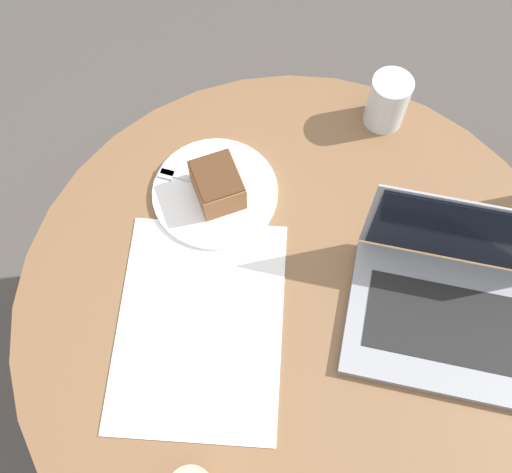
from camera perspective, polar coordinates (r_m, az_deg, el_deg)
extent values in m
plane|color=#4C4742|center=(1.76, 2.59, -13.99)|extent=(12.00, 12.00, 0.00)
cylinder|color=brown|center=(1.75, 2.60, -13.93)|extent=(0.50, 0.50, 0.02)
cylinder|color=brown|center=(1.41, 3.20, -11.14)|extent=(0.09, 0.09, 0.68)
cylinder|color=brown|center=(1.07, 4.17, -6.50)|extent=(1.00, 1.00, 0.03)
cube|color=black|center=(1.73, 21.73, -4.18)|extent=(0.05, 0.05, 0.44)
cube|color=white|center=(1.04, -5.36, -8.28)|extent=(0.48, 0.43, 0.00)
cylinder|color=white|center=(1.14, -3.90, 4.20)|extent=(0.24, 0.24, 0.01)
cube|color=brown|center=(1.10, -3.69, 4.91)|extent=(0.12, 0.13, 0.06)
cube|color=#4D311C|center=(1.07, -3.79, 5.81)|extent=(0.12, 0.12, 0.00)
cube|color=silver|center=(1.14, -5.06, 5.17)|extent=(0.06, 0.17, 0.00)
cube|color=silver|center=(1.16, -8.48, 6.03)|extent=(0.03, 0.03, 0.00)
cylinder|color=silver|center=(1.22, 12.42, 12.44)|extent=(0.08, 0.08, 0.11)
cube|color=gray|center=(1.08, 17.92, -8.07)|extent=(0.34, 0.41, 0.02)
cube|color=black|center=(1.07, 18.07, -7.91)|extent=(0.23, 0.32, 0.00)
cube|color=gray|center=(1.04, 20.05, 0.21)|extent=(0.13, 0.33, 0.19)
cube|color=black|center=(1.04, 20.04, 0.01)|extent=(0.12, 0.31, 0.18)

